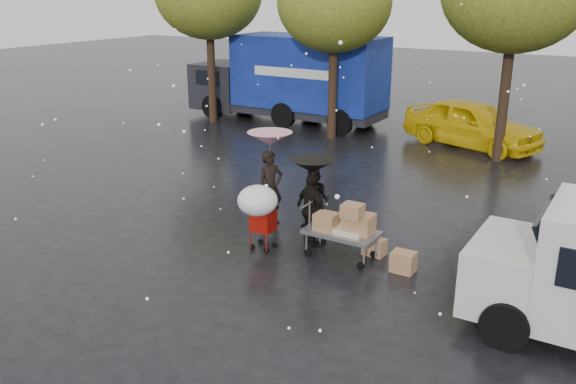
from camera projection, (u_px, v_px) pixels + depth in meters
The scene contains 12 objects.
ground at pixel (261, 254), 12.75m from camera, with size 90.00×90.00×0.00m, color black.
person_pink at pixel (270, 188), 14.13m from camera, with size 0.64×0.42×1.77m, color black.
person_middle at pixel (315, 200), 13.83m from camera, with size 0.70×0.55×1.44m, color black.
person_black at pixel (312, 210), 12.95m from camera, with size 0.95×0.40×1.62m, color black.
umbrella_pink at pixel (270, 139), 13.76m from camera, with size 1.03×1.03×2.21m.
umbrella_black at pixel (312, 166), 12.64m from camera, with size 0.97×0.97×1.93m.
vendor_cart at pixel (345, 225), 12.33m from camera, with size 1.52×0.80×1.27m.
shopping_cart at pixel (259, 204), 12.55m from camera, with size 0.84×0.84×1.46m.
blue_truck at pixel (291, 79), 24.77m from camera, with size 8.30×2.60×3.50m.
box_ground_near at pixel (403, 262), 11.91m from camera, with size 0.45×0.36×0.41m, color brown.
box_ground_far at pixel (375, 247), 12.68m from camera, with size 0.44×0.34×0.34m, color brown.
yellow_taxi at pixel (472, 124), 21.06m from camera, with size 1.95×4.86×1.65m, color yellow.
Camera 1 is at (6.53, -9.68, 5.30)m, focal length 38.00 mm.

